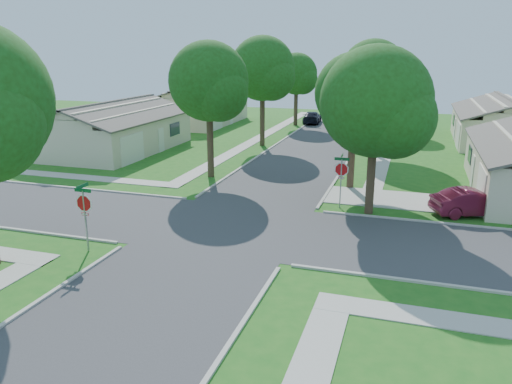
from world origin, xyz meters
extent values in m
plane|color=#1E5E19|center=(0.00, 0.00, 0.00)|extent=(100.00, 100.00, 0.00)
cube|color=#333335|center=(0.00, 0.00, 0.00)|extent=(7.00, 100.00, 0.02)
cube|color=#9E9B91|center=(6.10, 26.00, 0.02)|extent=(1.20, 40.00, 0.04)
cube|color=#9E9B91|center=(-6.10, 26.00, 0.02)|extent=(1.20, 40.00, 0.04)
cube|color=#9E9B91|center=(7.90, 7.10, 0.03)|extent=(8.80, 3.60, 0.05)
cube|color=gray|center=(-4.70, -4.70, 1.35)|extent=(0.06, 0.06, 2.70)
cylinder|color=white|center=(-4.70, -4.70, 2.15)|extent=(1.05, 0.02, 1.05)
cylinder|color=red|center=(-4.70, -4.70, 2.15)|extent=(0.90, 0.03, 0.90)
cube|color=red|center=(-4.70, -4.70, 1.68)|extent=(0.34, 0.03, 0.12)
cube|color=white|center=(-4.70, -4.70, 1.68)|extent=(0.30, 0.03, 0.08)
cube|color=#0C5426|center=(-4.70, -4.70, 2.72)|extent=(0.80, 0.02, 0.16)
cube|color=#0C5426|center=(-4.70, -4.70, 2.90)|extent=(0.02, 0.80, 0.16)
cube|color=gray|center=(4.70, 4.70, 1.35)|extent=(0.06, 0.06, 2.70)
cylinder|color=white|center=(4.70, 4.70, 2.15)|extent=(1.05, 0.02, 1.05)
cylinder|color=red|center=(4.70, 4.70, 2.15)|extent=(0.90, 0.03, 0.90)
cube|color=red|center=(4.70, 4.70, 1.68)|extent=(0.34, 0.03, 0.12)
cube|color=white|center=(4.70, 4.70, 1.68)|extent=(0.30, 0.03, 0.08)
cube|color=#0C5426|center=(4.70, 4.70, 2.72)|extent=(0.80, 0.02, 0.16)
cube|color=#0C5426|center=(4.70, 4.70, 2.90)|extent=(0.02, 0.80, 0.16)
cylinder|color=#38281C|center=(4.70, 9.00, 1.98)|extent=(0.44, 0.44, 3.95)
sphere|color=#1D4310|center=(4.70, 9.00, 5.88)|extent=(4.80, 4.80, 4.80)
sphere|color=#1D4310|center=(5.54, 8.52, 5.28)|extent=(3.46, 3.46, 3.46)
sphere|color=#1D4310|center=(3.98, 9.60, 5.40)|extent=(3.26, 3.26, 3.26)
cylinder|color=#38281C|center=(4.70, 21.00, 2.15)|extent=(0.44, 0.44, 4.30)
sphere|color=#1D4310|center=(4.70, 21.00, 6.51)|extent=(5.40, 5.40, 5.40)
sphere|color=#1D4310|center=(5.65, 20.46, 5.84)|extent=(3.89, 3.89, 3.89)
sphere|color=#1D4310|center=(3.89, 21.68, 5.97)|extent=(3.67, 3.67, 3.67)
cylinder|color=#38281C|center=(4.70, 34.00, 2.10)|extent=(0.44, 0.44, 4.20)
sphere|color=#1D4310|center=(4.70, 34.00, 6.22)|extent=(5.00, 5.00, 5.00)
sphere|color=#1D4310|center=(5.58, 33.50, 5.60)|extent=(3.60, 3.60, 3.60)
sphere|color=#1D4310|center=(3.95, 34.62, 5.72)|extent=(3.40, 3.40, 3.40)
cylinder|color=#38281C|center=(-4.70, 9.00, 2.12)|extent=(0.44, 0.44, 4.25)
sphere|color=#1D4310|center=(-4.70, 9.00, 6.37)|extent=(5.20, 5.20, 5.20)
sphere|color=#1D4310|center=(-3.79, 8.48, 5.72)|extent=(3.74, 3.74, 3.74)
sphere|color=#1D4310|center=(-5.48, 9.65, 5.85)|extent=(3.54, 3.54, 3.54)
cylinder|color=#38281C|center=(-4.70, 21.00, 2.22)|extent=(0.44, 0.44, 4.44)
sphere|color=#1D4310|center=(-4.70, 21.00, 6.76)|extent=(5.60, 5.60, 5.60)
sphere|color=#1D4310|center=(-3.72, 20.44, 6.06)|extent=(4.03, 4.03, 4.03)
sphere|color=#1D4310|center=(-5.54, 21.70, 6.20)|extent=(3.81, 3.81, 3.81)
cylinder|color=#38281C|center=(-4.70, 34.00, 1.95)|extent=(0.44, 0.44, 3.90)
sphere|color=#1D4310|center=(-4.70, 34.00, 5.74)|extent=(4.60, 4.60, 4.60)
sphere|color=#1D4310|center=(-3.90, 33.54, 5.16)|extent=(3.31, 3.31, 3.31)
sphere|color=#1D4310|center=(-5.39, 34.58, 5.28)|extent=(3.13, 3.13, 3.13)
cylinder|color=#38281C|center=(6.30, 4.20, 1.77)|extent=(0.44, 0.44, 3.54)
sphere|color=#1D4310|center=(6.30, 4.20, 5.86)|extent=(5.60, 5.60, 5.60)
sphere|color=#1D4310|center=(7.28, 3.64, 5.16)|extent=(4.03, 4.03, 4.03)
sphere|color=#1D4310|center=(5.46, 4.90, 5.30)|extent=(3.81, 3.81, 3.81)
cube|color=silver|center=(11.97, 7.10, 1.10)|extent=(0.06, 3.20, 2.20)
cube|color=silver|center=(11.97, 11.65, 1.00)|extent=(0.06, 0.90, 2.00)
cube|color=#1E2633|center=(11.97, 14.25, 1.55)|extent=(0.06, 1.80, 1.10)
cube|color=beige|center=(16.00, 29.00, 1.40)|extent=(8.00, 13.00, 2.80)
cube|color=#4A453F|center=(14.00, 29.00, 3.45)|extent=(4.42, 13.60, 1.56)
cube|color=silver|center=(11.97, 25.10, 1.10)|extent=(0.06, 3.20, 2.20)
cube|color=silver|center=(11.97, 29.65, 1.00)|extent=(0.06, 0.90, 2.00)
cube|color=#1E2633|center=(11.97, 32.25, 1.55)|extent=(0.06, 1.80, 1.10)
cube|color=beige|center=(-16.00, 15.00, 1.40)|extent=(8.00, 13.00, 2.80)
cube|color=#4A453F|center=(-14.00, 15.00, 3.45)|extent=(4.42, 13.60, 1.56)
cube|color=#4A453F|center=(-18.00, 15.00, 3.45)|extent=(4.42, 13.60, 1.56)
cube|color=silver|center=(-11.97, 11.10, 1.10)|extent=(0.06, 3.20, 2.20)
cube|color=silver|center=(-11.97, 15.65, 1.00)|extent=(0.06, 0.90, 2.00)
cube|color=#1E2633|center=(-11.97, 18.25, 1.55)|extent=(0.06, 1.80, 1.10)
cube|color=beige|center=(-16.00, 32.00, 1.40)|extent=(8.00, 13.00, 2.80)
cube|color=#4A453F|center=(-14.00, 32.00, 3.45)|extent=(4.42, 13.60, 1.56)
cube|color=#4A453F|center=(-18.00, 32.00, 3.45)|extent=(4.42, 13.60, 1.56)
cube|color=silver|center=(-11.97, 28.10, 1.10)|extent=(0.06, 3.20, 2.20)
cube|color=silver|center=(-11.97, 32.65, 1.00)|extent=(0.06, 0.90, 2.00)
cube|color=#1E2633|center=(-11.97, 35.25, 1.55)|extent=(0.06, 1.80, 1.10)
imported|color=maroon|center=(11.50, 5.50, 0.70)|extent=(4.50, 3.03, 1.40)
imported|color=black|center=(1.90, 30.13, 0.69)|extent=(2.13, 4.23, 1.38)
imported|color=black|center=(-3.20, 36.13, 0.68)|extent=(2.37, 4.88, 1.37)
camera|label=1|loc=(8.21, -21.51, 8.37)|focal=35.00mm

